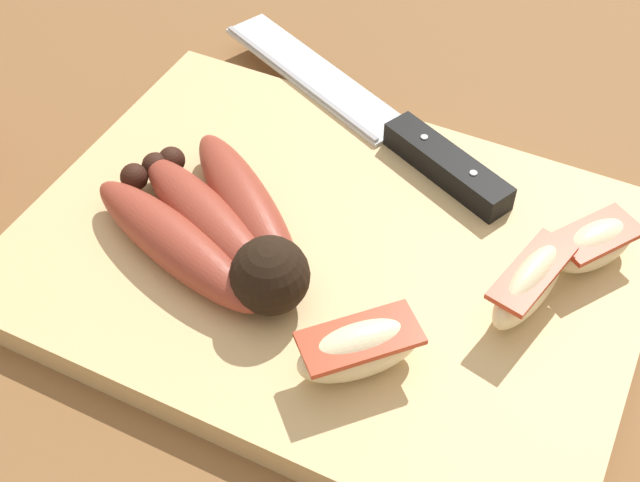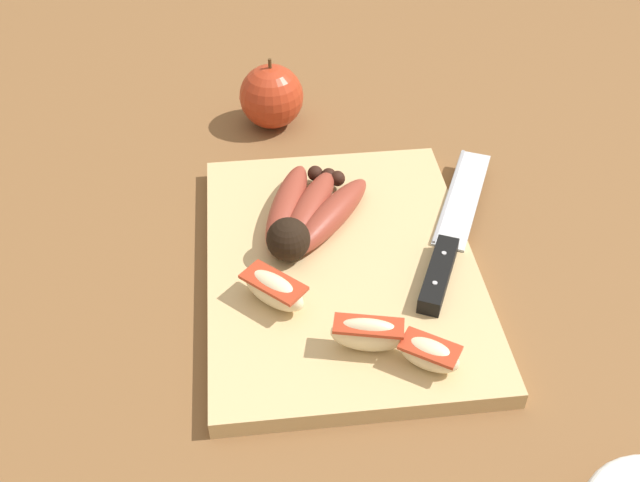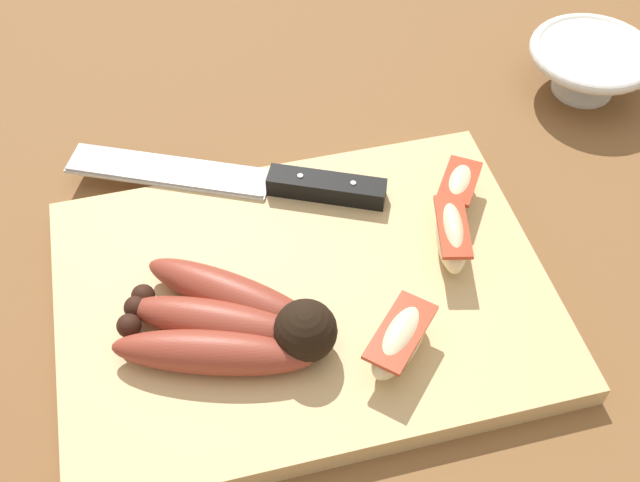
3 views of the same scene
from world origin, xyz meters
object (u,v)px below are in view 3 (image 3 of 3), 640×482
banana_bunch (234,324)px  apple_wedge_far (451,236)px  ceramic_bowl (589,65)px  apple_wedge_near (400,340)px  apple_wedge_middle (458,188)px  chefs_knife (271,182)px

banana_bunch → apple_wedge_far: 0.18m
banana_bunch → ceramic_bowl: 0.45m
ceramic_bowl → banana_bunch: bearing=29.4°
apple_wedge_near → apple_wedge_middle: size_ratio=1.14×
chefs_knife → apple_wedge_middle: bearing=160.1°
apple_wedge_middle → ceramic_bowl: bearing=-144.8°
banana_bunch → ceramic_bowl: bearing=-150.6°
apple_wedge_middle → banana_bunch: bearing=23.6°
banana_bunch → chefs_knife: 0.15m
banana_bunch → apple_wedge_middle: 0.22m
chefs_knife → apple_wedge_near: (-0.06, 0.19, 0.01)m
chefs_knife → apple_wedge_near: apple_wedge_near is taller
banana_bunch → apple_wedge_middle: (-0.20, -0.09, -0.00)m
apple_wedge_middle → ceramic_bowl: size_ratio=0.50×
banana_bunch → chefs_knife: size_ratio=0.61×
apple_wedge_middle → ceramic_bowl: ceramic_bowl is taller
banana_bunch → ceramic_bowl: size_ratio=1.33×
apple_wedge_middle → apple_wedge_far: 0.06m
apple_wedge_far → ceramic_bowl: size_ratio=0.59×
apple_wedge_far → chefs_knife: bearing=-40.4°
chefs_knife → apple_wedge_near: 0.19m
ceramic_bowl → chefs_knife: bearing=12.9°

